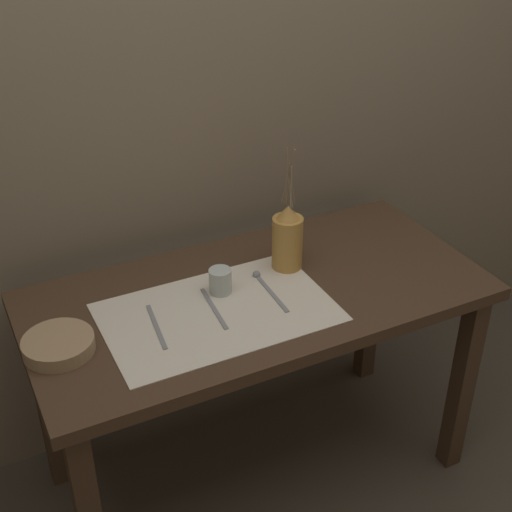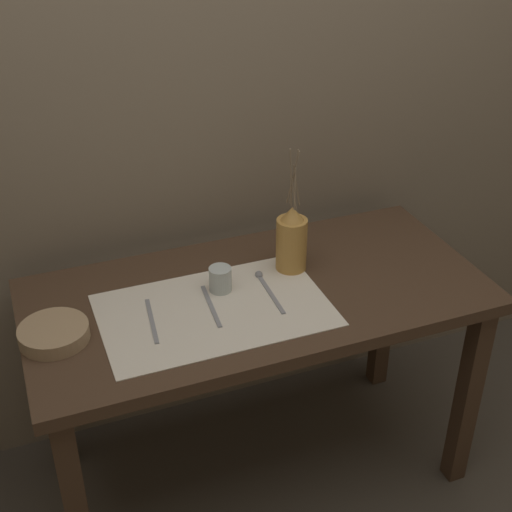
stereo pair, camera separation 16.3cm
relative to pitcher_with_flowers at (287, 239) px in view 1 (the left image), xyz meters
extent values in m
plane|color=#473F35|center=(-0.14, -0.08, -0.85)|extent=(12.00, 12.00, 0.00)
cube|color=#7A6B56|center=(-0.14, 0.36, 0.35)|extent=(7.00, 0.06, 2.40)
cube|color=#422D1E|center=(-0.14, -0.08, -0.12)|extent=(1.36, 0.65, 0.04)
cube|color=#422D1E|center=(0.48, -0.34, -0.49)|extent=(0.06, 0.06, 0.71)
cube|color=#422D1E|center=(-0.76, 0.19, -0.49)|extent=(0.06, 0.06, 0.71)
cube|color=#422D1E|center=(0.48, 0.19, -0.49)|extent=(0.06, 0.06, 0.71)
cube|color=beige|center=(-0.29, -0.13, -0.10)|extent=(0.64, 0.40, 0.00)
cylinder|color=#B7843D|center=(0.00, 0.00, -0.01)|extent=(0.09, 0.09, 0.17)
cone|color=#B7843D|center=(0.00, 0.00, 0.09)|extent=(0.07, 0.07, 0.04)
cylinder|color=#847056|center=(0.00, -0.02, 0.18)|extent=(0.01, 0.01, 0.13)
cylinder|color=#847056|center=(-0.01, -0.01, 0.21)|extent=(0.03, 0.04, 0.20)
cylinder|color=#847056|center=(0.01, 0.00, 0.18)|extent=(0.03, 0.01, 0.14)
cylinder|color=#847056|center=(0.00, 0.01, 0.20)|extent=(0.02, 0.04, 0.18)
cylinder|color=#847056|center=(0.00, -0.01, 0.17)|extent=(0.02, 0.02, 0.12)
cylinder|color=#847056|center=(0.01, 0.01, 0.20)|extent=(0.02, 0.02, 0.18)
cylinder|color=#9E7F5B|center=(-0.73, -0.10, -0.08)|extent=(0.19, 0.19, 0.04)
cylinder|color=#B7C1BC|center=(-0.24, -0.04, -0.06)|extent=(0.07, 0.07, 0.07)
cube|color=gray|center=(-0.47, -0.12, -0.09)|extent=(0.04, 0.21, 0.00)
cube|color=gray|center=(-0.30, -0.11, -0.09)|extent=(0.03, 0.21, 0.00)
cube|color=gray|center=(-0.11, -0.11, -0.09)|extent=(0.02, 0.21, 0.00)
sphere|color=gray|center=(-0.11, -0.01, -0.09)|extent=(0.02, 0.02, 0.02)
camera|label=1|loc=(-0.92, -1.64, 1.07)|focal=50.00mm
camera|label=2|loc=(-0.78, -1.70, 1.07)|focal=50.00mm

